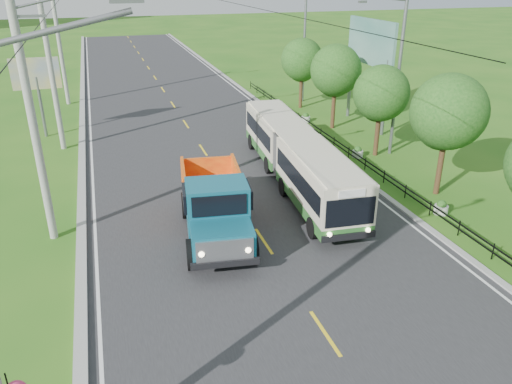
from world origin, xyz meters
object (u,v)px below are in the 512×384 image
tree_fifth (335,73)px  planter_near (441,208)px  tree_fourth (381,96)px  billboard_right (370,49)px  streetlight_mid (396,73)px  dump_truck (215,202)px  streetlight_far (303,42)px  bus (296,154)px  planter_far (306,118)px  planter_mid (358,152)px  pole_near (33,120)px  billboard_left (36,79)px  pole_far (59,41)px  pole_mid (51,66)px  tree_back (302,62)px  tree_third (447,115)px

tree_fifth → planter_near: 14.64m
tree_fourth → billboard_right: billboard_right is taller
streetlight_mid → dump_truck: size_ratio=1.30×
streetlight_far → bus: streetlight_far is taller
planter_near → planter_far: 16.00m
streetlight_mid → planter_mid: bearing=-180.0°
pole_near → billboard_left: 15.10m
streetlight_mid → billboard_left: 22.51m
billboard_left → bus: bearing=-44.2°
pole_far → dump_truck: size_ratio=1.44×
pole_near → tree_fifth: 21.31m
pole_mid → tree_fourth: size_ratio=1.85×
streetlight_far → bus: 18.43m
planter_far → bus: size_ratio=0.05×
tree_fifth → tree_back: size_ratio=1.05×
tree_fifth → tree_fourth: bearing=-90.0°
billboard_right → billboard_left: bearing=169.6°
pole_near → dump_truck: pole_near is taller
tree_back → planter_mid: bearing=-95.9°
tree_fourth → planter_near: 8.87m
streetlight_far → planter_mid: (-2.04, -14.00, -4.62)m
tree_back → billboard_right: bearing=-68.3°
tree_fifth → billboard_right: billboard_right is taller
billboard_right → planter_mid: bearing=-121.7°
tree_fourth → tree_fifth: (0.00, 6.00, 0.27)m
planter_near → bus: size_ratio=0.05×
tree_fifth → bus: 11.09m
pole_mid → tree_third: pole_mid is taller
tree_fourth → planter_far: size_ratio=8.06×
pole_far → billboard_right: (20.56, -13.00, 0.25)m
tree_fifth → tree_back: bearing=90.0°
tree_fifth → planter_far: size_ratio=8.66×
tree_third → planter_mid: (-1.26, 5.86, -3.70)m
tree_third → streetlight_mid: (0.79, 5.86, 0.92)m
pole_mid → tree_fifth: bearing=-2.7°
streetlight_far → planter_mid: bearing=-98.3°
pole_near → streetlight_mid: size_ratio=1.10×
billboard_left → billboard_right: billboard_right is taller
tree_fourth → tree_back: 12.00m
pole_far → planter_mid: bearing=-48.4°
pole_near → tree_third: pole_near is taller
pole_near → billboard_right: (20.56, 11.00, 0.25)m
tree_back → billboard_left: bearing=-173.7°
pole_mid → bus: (11.79, -9.69, -3.46)m
tree_third → planter_near: 4.46m
billboard_left → planter_near: bearing=-44.8°
planter_near → billboard_left: billboard_left is taller
tree_back → planter_far: size_ratio=8.21×
tree_back → pole_far: bearing=159.3°
tree_third → planter_far: size_ratio=8.96×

